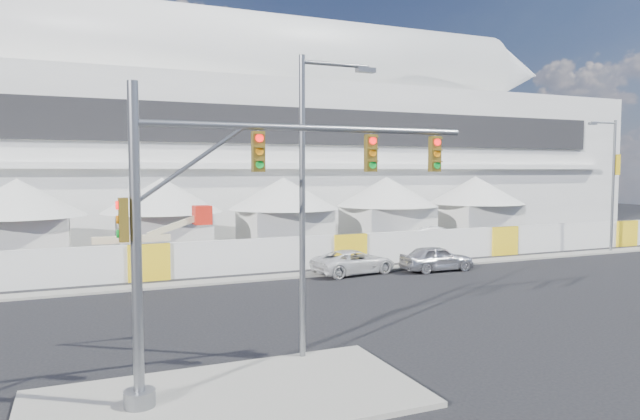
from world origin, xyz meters
name	(u,v)px	position (x,y,z in m)	size (l,w,h in m)	color
ground	(377,342)	(0.00, 0.00, 0.00)	(160.00, 160.00, 0.00)	black
median_island	(227,399)	(-6.00, -3.00, 0.07)	(10.00, 5.00, 0.15)	gray
far_curb	(546,256)	(20.00, 12.50, 0.06)	(80.00, 1.20, 0.12)	gray
stadium	(262,137)	(8.71, 41.50, 9.45)	(80.00, 24.80, 21.98)	silver
tent_row	(225,208)	(0.50, 24.00, 3.15)	(53.40, 8.40, 5.40)	silver
hoarding_fence	(350,250)	(6.00, 14.50, 1.00)	(70.00, 0.25, 2.00)	silver
scaffold_tower	(565,170)	(46.00, 36.00, 6.00)	(4.40, 4.40, 12.00)	#595B60
sedan_silver	(437,258)	(9.98, 10.95, 0.76)	(4.43, 1.78, 1.51)	#AFAFB4
pickup_curb	(354,262)	(5.06, 11.99, 0.69)	(4.98, 2.30, 1.39)	silver
lot_car_a	(439,238)	(15.70, 18.91, 0.82)	(4.95, 1.73, 1.63)	silver
lot_car_b	(528,236)	(23.60, 18.11, 0.65)	(3.83, 1.54, 1.30)	black
traffic_mast	(215,228)	(-6.20, -2.78, 4.48)	(9.66, 0.77, 7.90)	gray
streetlight_median	(310,186)	(-2.83, -0.80, 5.46)	(2.56, 0.26, 9.25)	gray
streetlight_curb	(611,176)	(25.89, 12.50, 5.52)	(2.81, 0.63, 9.51)	slate
boom_lift	(122,260)	(-7.32, 15.57, 1.05)	(7.68, 1.86, 3.90)	red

